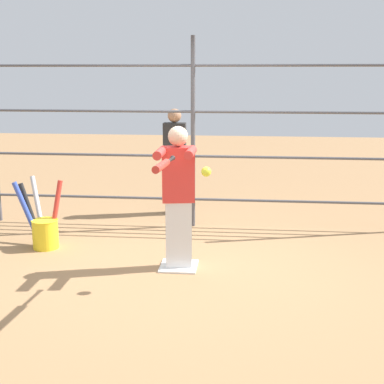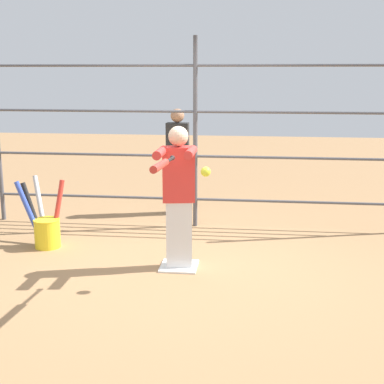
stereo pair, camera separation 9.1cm
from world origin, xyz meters
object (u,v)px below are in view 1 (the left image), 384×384
Objects in this scene: batter at (178,193)px; baseball_bat_swinging at (163,165)px; bystander_behind_fence at (175,160)px; softball_in_flight at (206,172)px; bat_bucket at (44,228)px.

batter reaches higher than baseball_bat_swinging.
baseball_bat_swinging is 3.23m from bystander_behind_fence.
batter is 0.99× the size of bystander_behind_fence.
bystander_behind_fence reaches higher than batter.
baseball_bat_swinging is (0.01, 0.93, 0.47)m from batter.
softball_in_flight is at bearing 103.74° from bystander_behind_fence.
batter is at bearing -90.88° from baseball_bat_swinging.
bystander_behind_fence is at bearing -81.62° from batter.
bystander_behind_fence is at bearing -128.43° from bat_bucket.
bystander_behind_fence is at bearing -84.29° from baseball_bat_swinging.
bat_bucket is at bearing -25.53° from softball_in_flight.
baseball_bat_swinging is at bearing 139.44° from bat_bucket.
batter reaches higher than bat_bucket.
softball_in_flight is 2.43m from bat_bucket.
baseball_bat_swinging is 1.09× the size of bat_bucket.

